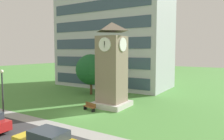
{
  "coord_description": "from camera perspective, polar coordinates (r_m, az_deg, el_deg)",
  "views": [
    {
      "loc": [
        14.93,
        -17.77,
        6.71
      ],
      "look_at": [
        0.59,
        5.31,
        4.35
      ],
      "focal_mm": 34.92,
      "sensor_mm": 36.0,
      "label": 1
    }
  ],
  "objects": [
    {
      "name": "clock_tower",
      "position": [
        26.09,
        -0.05,
        0.13
      ],
      "size": [
        3.91,
        3.91,
        10.12
      ],
      "color": "gray",
      "rests_on": "ground"
    },
    {
      "name": "tree_streetside",
      "position": [
        33.79,
        -5.52,
        0.14
      ],
      "size": [
        4.72,
        4.72,
        6.25
      ],
      "color": "#513823",
      "rests_on": "ground"
    },
    {
      "name": "kerb_strip",
      "position": [
        21.22,
        -15.61,
        -13.65
      ],
      "size": [
        120.0,
        1.6,
        0.01
      ],
      "primitive_type": "cube",
      "color": "#9E9E99",
      "rests_on": "ground"
    },
    {
      "name": "park_bench",
      "position": [
        25.05,
        -5.88,
        -9.51
      ],
      "size": [
        1.86,
        0.9,
        0.88
      ],
      "color": "brown",
      "rests_on": "ground"
    },
    {
      "name": "street_lamp",
      "position": [
        23.57,
        -26.77,
        -4.3
      ],
      "size": [
        0.36,
        0.36,
        4.95
      ],
      "color": "#333338",
      "rests_on": "ground"
    },
    {
      "name": "office_building",
      "position": [
        42.81,
        0.25,
        15.31
      ],
      "size": [
        21.19,
        10.17,
        28.8
      ],
      "color": "#B7BCC6",
      "rests_on": "ground"
    },
    {
      "name": "ground_plane",
      "position": [
        24.16,
        -8.01,
        -11.21
      ],
      "size": [
        160.0,
        160.0,
        0.0
      ],
      "primitive_type": "plane",
      "color": "#4C893D"
    }
  ]
}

